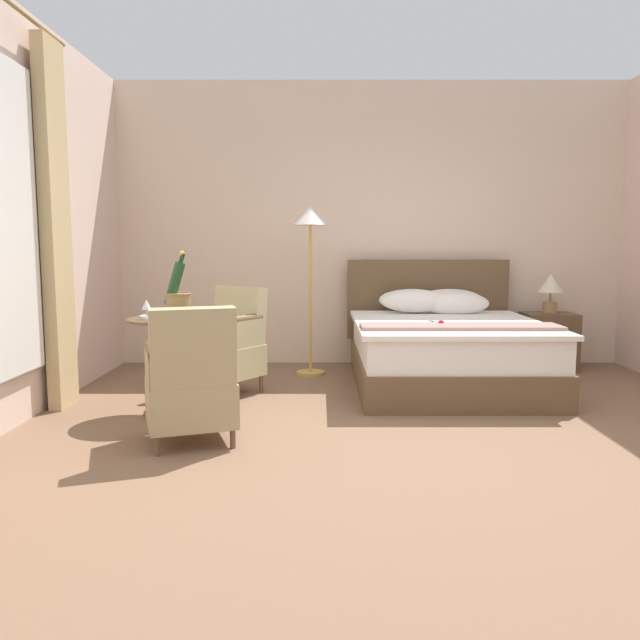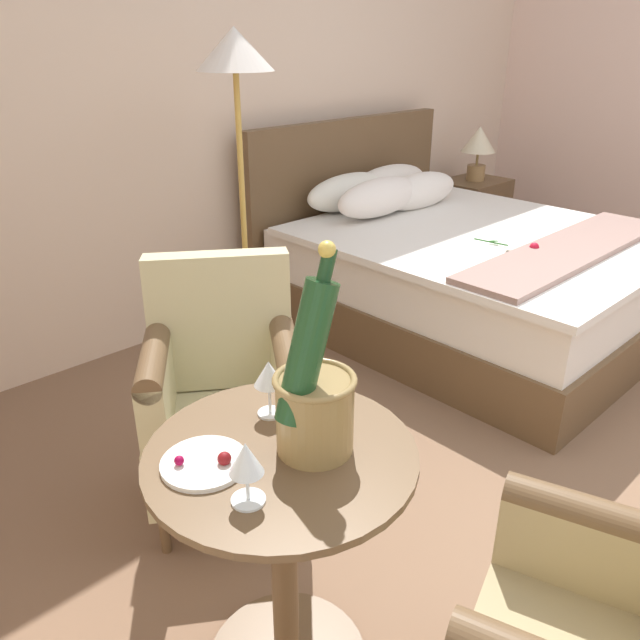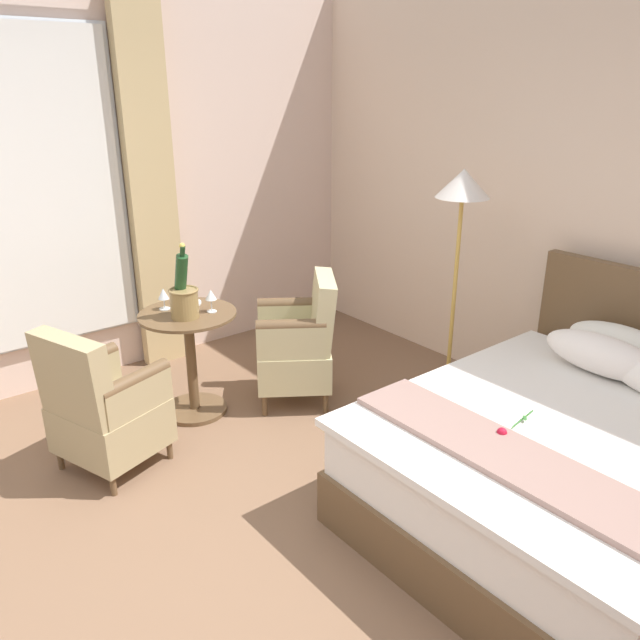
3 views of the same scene
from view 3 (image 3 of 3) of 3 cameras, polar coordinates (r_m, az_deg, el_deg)
The scene contains 12 objects.
ground_plane at distance 3.06m, azimuth -8.05°, elevation -24.36°, with size 7.11×7.11×0.00m, color brown.
wall_headboard_side at distance 4.38m, azimuth 25.26°, elevation 10.25°, with size 5.49×0.12×2.98m.
wall_window_side at distance 4.78m, azimuth -26.58°, elevation 10.70°, with size 0.27×5.73×2.98m.
bed at distance 3.54m, azimuth 22.48°, elevation -11.60°, with size 1.69×2.05×1.13m.
floor_lamp_brass at distance 4.15m, azimuth 12.76°, elevation 9.64°, with size 0.35×0.35×1.65m.
side_table_round at distance 4.32m, azimuth -11.72°, elevation -3.33°, with size 0.64×0.64×0.73m.
champagne_bucket at distance 4.08m, azimuth -12.36°, elevation 2.14°, with size 0.20×0.19×0.50m.
wine_glass_near_bucket at distance 4.15m, azimuth -9.96°, elevation 2.19°, with size 0.08×0.08×0.15m.
wine_glass_near_edge at distance 4.27m, azimuth -14.12°, elevation 2.24°, with size 0.07×0.07×0.15m.
snack_plate at distance 4.36m, azimuth -12.10°, elevation 1.52°, with size 0.20×0.20×0.04m.
armchair_by_window at distance 4.39m, azimuth -1.87°, elevation -2.14°, with size 0.74×0.74×0.92m.
armchair_facing_bed at distance 3.84m, azimuth -19.23°, elevation -7.55°, with size 0.68×0.67×0.90m.
Camera 3 is at (1.89, -1.03, 2.17)m, focal length 35.00 mm.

